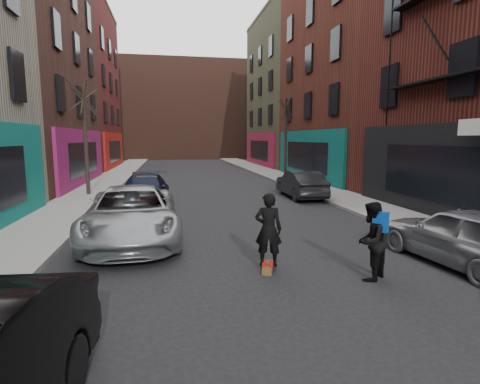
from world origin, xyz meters
name	(u,v)px	position (x,y,z in m)	size (l,w,h in m)	color
sidewalk_left	(118,174)	(-6.25, 30.00, 0.07)	(2.50, 84.00, 0.13)	gray
sidewalk_right	(265,171)	(6.25, 30.00, 0.07)	(2.50, 84.00, 0.13)	gray
buildings_right	(466,42)	(13.50, 16.00, 8.00)	(12.00, 56.00, 16.00)	#4C2C20
building_far	(182,111)	(0.00, 56.00, 7.00)	(40.00, 10.00, 14.00)	#47281E
tree_left_far	(85,130)	(-6.20, 18.00, 3.38)	(2.00, 2.00, 6.50)	black
tree_right_far	(286,130)	(6.20, 24.00, 3.53)	(2.00, 2.00, 6.80)	black
parked_left_far	(132,214)	(-3.20, 8.98, 0.78)	(2.60, 5.64, 1.57)	#93979B
parked_left_end	(144,191)	(-3.20, 14.53, 0.69)	(1.93, 4.75, 1.38)	black
parked_right_far	(464,236)	(4.60, 5.24, 0.71)	(1.68, 4.18, 1.42)	gray
parked_right_end	(301,184)	(4.36, 15.63, 0.69)	(1.46, 4.17, 1.37)	black
skateboard	(268,267)	(0.06, 5.83, 0.05)	(0.22, 0.80, 0.10)	brown
skateboarder	(268,229)	(0.06, 5.83, 0.94)	(0.61, 0.40, 1.68)	black
pedestrian	(371,241)	(2.02, 4.87, 0.84)	(1.02, 0.99, 1.66)	black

